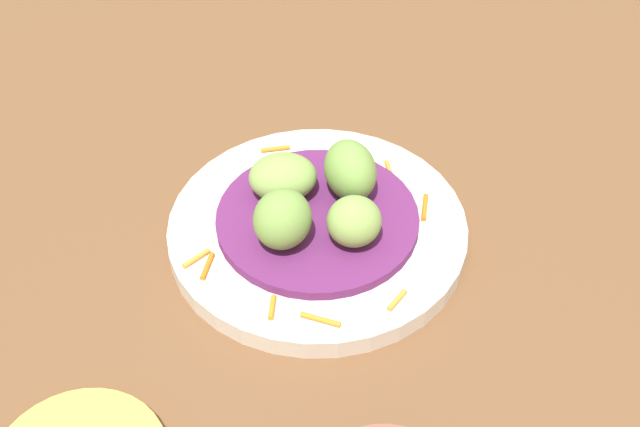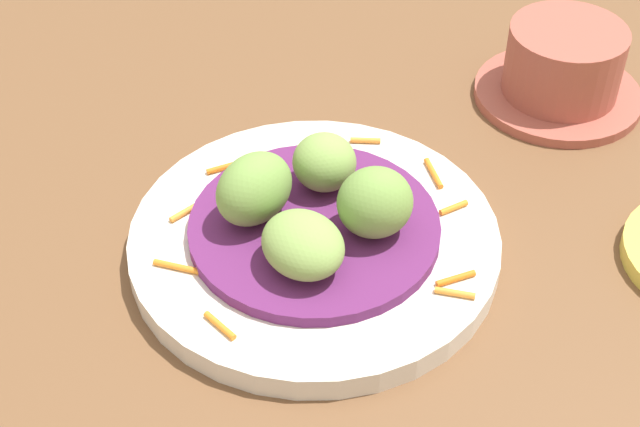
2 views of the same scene
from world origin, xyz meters
The scene contains 9 objects.
table_surface centered at (0.00, 0.00, 1.00)cm, with size 110.00×110.00×2.00cm, color brown.
main_plate centered at (5.80, -5.04, 2.86)cm, with size 23.90×23.90×1.72cm, color silver.
cabbage_bed centered at (5.80, -5.04, 4.14)cm, with size 16.12×16.12×0.84cm, color #60235B.
carrot_garnish centered at (6.41, -4.90, 3.92)cm, with size 20.83×16.91×0.40cm.
guac_scoop_left centered at (7.58, -1.68, 6.47)cm, with size 4.12×4.20×3.82cm, color #84A851.
guac_scoop_center centered at (2.44, -3.26, 6.86)cm, with size 4.06×5.46×4.59cm, color #759E47.
guac_scoop_right centered at (4.03, -8.40, 6.27)cm, with size 4.66×5.47×3.43cm, color #84A851.
guac_scoop_back centered at (9.16, -6.81, 6.87)cm, with size 4.35×4.75×4.61cm, color #759E47.
terracotta_bowl centered at (29.19, 5.41, 4.76)cm, with size 13.00×13.00×6.20cm.
Camera 2 is at (-7.36, -46.80, 45.38)cm, focal length 52.92 mm.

